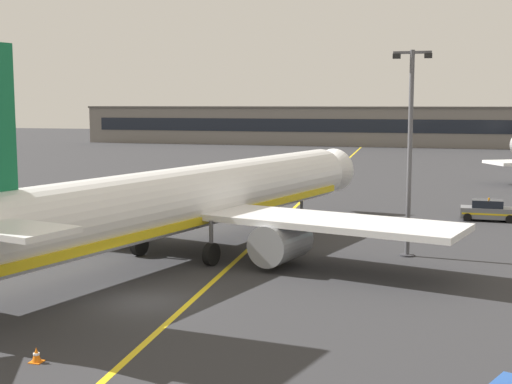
% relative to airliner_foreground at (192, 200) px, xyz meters
% --- Properties ---
extents(ground_plane, '(400.00, 400.00, 0.00)m').
position_rel_airliner_foreground_xyz_m(ground_plane, '(1.63, -10.29, -3.37)').
color(ground_plane, '#2D2D30').
extents(taxiway_centreline, '(12.51, 179.61, 0.01)m').
position_rel_airliner_foreground_xyz_m(taxiway_centreline, '(1.63, 19.71, -3.37)').
color(taxiway_centreline, yellow).
rests_on(taxiway_centreline, ground).
extents(airliner_foreground, '(32.20, 40.92, 11.65)m').
position_rel_airliner_foreground_xyz_m(airliner_foreground, '(0.00, 0.00, 0.00)').
color(airliner_foreground, white).
rests_on(airliner_foreground, ground).
extents(apron_lamp_post, '(2.24, 0.90, 12.20)m').
position_rel_airliner_foreground_xyz_m(apron_lamp_post, '(12.52, 3.22, 3.03)').
color(apron_lamp_post, '#515156').
rests_on(apron_lamp_post, ground).
extents(service_car_nearest, '(4.22, 2.02, 1.79)m').
position_rel_airliner_foreground_xyz_m(service_car_nearest, '(17.67, 18.15, -2.60)').
color(service_car_nearest, slate).
rests_on(service_car_nearest, ground).
extents(safety_cone_by_nose_gear, '(0.44, 0.44, 0.55)m').
position_rel_airliner_foreground_xyz_m(safety_cone_by_nose_gear, '(1.79, 16.30, -3.11)').
color(safety_cone_by_nose_gear, orange).
rests_on(safety_cone_by_nose_gear, ground).
extents(safety_cone_by_tail, '(0.44, 0.44, 0.55)m').
position_rel_airliner_foreground_xyz_m(safety_cone_by_tail, '(1.18, -18.37, -3.11)').
color(safety_cone_by_tail, orange).
rests_on(safety_cone_by_tail, ground).
extents(terminal_building, '(156.94, 12.40, 8.45)m').
position_rel_airliner_foreground_xyz_m(terminal_building, '(9.90, 115.99, 0.87)').
color(terminal_building, slate).
rests_on(terminal_building, ground).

